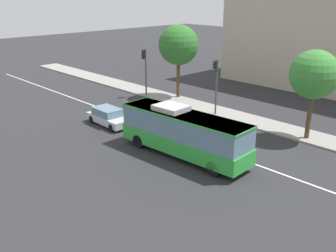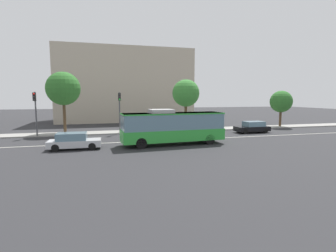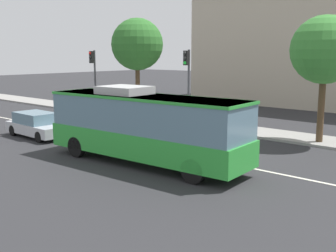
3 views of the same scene
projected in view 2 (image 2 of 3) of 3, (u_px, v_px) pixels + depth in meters
ground_plane at (178, 140)px, 27.55m from camera, size 160.00×160.00×0.00m
sidewalk_kerb at (162, 131)px, 34.59m from camera, size 80.00×2.92×0.14m
lane_centre_line at (178, 140)px, 27.55m from camera, size 76.00×0.16×0.01m
transit_bus at (173, 126)px, 24.67m from camera, size 10.13×3.07×3.46m
sedan_silver at (74, 141)px, 22.63m from camera, size 4.54×1.90×1.46m
sedan_black at (253, 127)px, 33.08m from camera, size 4.56×1.95×1.46m
traffic_light_near_corner at (120, 105)px, 31.73m from camera, size 0.32×0.62×5.20m
traffic_light_mid_block at (35, 106)px, 29.06m from camera, size 0.32×0.62×5.20m
street_tree_kerbside_left at (186, 93)px, 34.30m from camera, size 3.66×3.66×6.97m
street_tree_kerbside_centre at (63, 89)px, 31.72m from camera, size 4.16×4.16×7.75m
street_tree_kerbside_right at (281, 102)px, 38.82m from camera, size 3.30×3.30×5.58m
office_block_background at (125, 86)px, 50.58m from camera, size 25.02×12.22×13.60m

